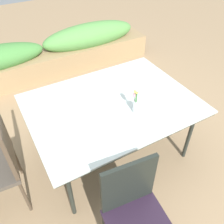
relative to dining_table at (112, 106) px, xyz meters
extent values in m
plane|color=#9E7F5B|center=(0.02, 0.06, -0.66)|extent=(12.00, 12.00, 0.00)
cube|color=silver|center=(0.00, 0.00, 0.03)|extent=(1.57, 1.17, 0.02)
cube|color=#232823|center=(0.00, 0.00, 0.01)|extent=(1.54, 1.15, 0.02)
cylinder|color=#232823|center=(-0.66, -0.46, -0.32)|extent=(0.04, 0.04, 0.68)
cylinder|color=#232823|center=(0.66, -0.46, -0.32)|extent=(0.04, 0.04, 0.68)
cylinder|color=#232823|center=(-0.66, 0.46, -0.32)|extent=(0.04, 0.04, 0.68)
cylinder|color=#232823|center=(0.66, 0.46, -0.32)|extent=(0.04, 0.04, 0.68)
cube|color=black|center=(-0.33, -0.81, 0.03)|extent=(0.40, 0.07, 0.46)
cylinder|color=black|center=(-0.14, -0.84, -0.44)|extent=(0.03, 0.03, 0.44)
cube|color=#4C3D2D|center=(-0.98, -0.01, 0.05)|extent=(0.06, 0.46, 0.48)
cylinder|color=#4C3D2D|center=(-1.00, -0.24, -0.44)|extent=(0.03, 0.03, 0.45)
cylinder|color=#4C3D2D|center=(-0.97, 0.21, -0.44)|extent=(0.03, 0.03, 0.45)
cylinder|color=silver|center=(0.13, -0.20, 0.09)|extent=(0.06, 0.06, 0.11)
cylinder|color=#387233|center=(0.12, -0.19, 0.16)|extent=(0.01, 0.01, 0.11)
sphere|color=pink|center=(0.12, -0.19, 0.22)|extent=(0.03, 0.03, 0.03)
cylinder|color=#387233|center=(0.13, -0.21, 0.18)|extent=(0.01, 0.01, 0.15)
sphere|color=pink|center=(0.13, -0.21, 0.26)|extent=(0.03, 0.03, 0.03)
cylinder|color=#387233|center=(0.12, -0.19, 0.16)|extent=(0.01, 0.01, 0.10)
sphere|color=pink|center=(0.12, -0.19, 0.21)|extent=(0.04, 0.04, 0.04)
cylinder|color=#387233|center=(0.12, -0.22, 0.20)|extent=(0.01, 0.01, 0.18)
sphere|color=white|center=(0.12, -0.22, 0.29)|extent=(0.04, 0.04, 0.04)
cylinder|color=#387233|center=(0.12, -0.21, 0.19)|extent=(0.01, 0.01, 0.16)
sphere|color=#EFCC4C|center=(0.12, -0.21, 0.27)|extent=(0.04, 0.04, 0.04)
cube|color=#9E7F56|center=(-0.11, 1.97, -0.48)|extent=(3.56, 0.52, 0.36)
ellipsoid|color=#569347|center=(0.69, 1.97, -0.18)|extent=(1.60, 0.47, 0.40)
camera|label=1|loc=(-0.87, -1.53, 1.47)|focal=38.20mm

